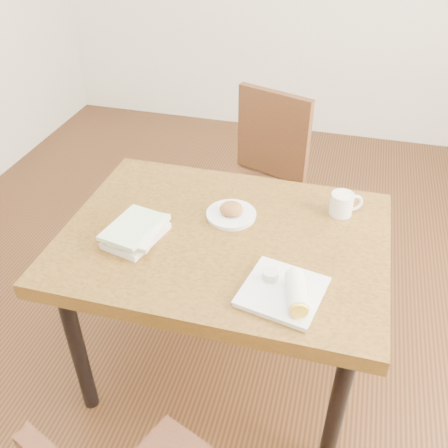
% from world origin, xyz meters
% --- Properties ---
extents(ground, '(4.00, 5.00, 0.01)m').
position_xyz_m(ground, '(0.00, 0.00, -0.01)').
color(ground, '#472814').
rests_on(ground, ground).
extents(table, '(1.18, 0.87, 0.75)m').
position_xyz_m(table, '(0.00, 0.00, 0.67)').
color(table, brown).
rests_on(table, ground).
extents(chair_far, '(0.54, 0.54, 0.95)m').
position_xyz_m(chair_far, '(-0.02, 0.79, 0.55)').
color(chair_far, '#4C2A15').
rests_on(chair_far, ground).
extents(plate_scone, '(0.19, 0.19, 0.06)m').
position_xyz_m(plate_scone, '(-0.00, 0.12, 0.77)').
color(plate_scone, white).
rests_on(plate_scone, table).
extents(coffee_mug, '(0.13, 0.09, 0.09)m').
position_xyz_m(coffee_mug, '(0.40, 0.25, 0.80)').
color(coffee_mug, white).
rests_on(coffee_mug, table).
extents(plate_burrito, '(0.29, 0.29, 0.08)m').
position_xyz_m(plate_burrito, '(0.27, -0.26, 0.78)').
color(plate_burrito, white).
rests_on(plate_burrito, table).
extents(book_stack, '(0.20, 0.26, 0.06)m').
position_xyz_m(book_stack, '(-0.30, -0.10, 0.78)').
color(book_stack, white).
rests_on(book_stack, table).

